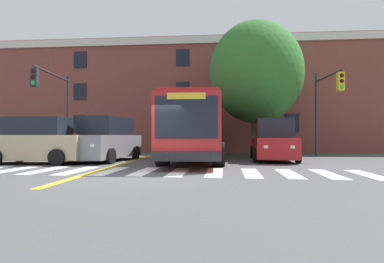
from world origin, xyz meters
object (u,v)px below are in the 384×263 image
car_red_far_lane (273,141)px  street_tree_curbside_large (257,73)px  traffic_light_near_corner (326,99)px  traffic_light_far_corner (55,97)px  car_white_behind_bus (215,142)px  city_bus (195,129)px  car_tan_cross_street (37,142)px  car_grey_near_lane (107,140)px

car_red_far_lane → street_tree_curbside_large: (-0.39, 3.74, 4.57)m
traffic_light_near_corner → traffic_light_far_corner: traffic_light_near_corner is taller
car_red_far_lane → car_white_behind_bus: bearing=107.8°
city_bus → traffic_light_far_corner: 8.86m
car_red_far_lane → car_white_behind_bus: 10.73m
car_white_behind_bus → street_tree_curbside_large: street_tree_curbside_large is taller
city_bus → traffic_light_far_corner: (-8.62, 0.50, 1.97)m
city_bus → car_red_far_lane: size_ratio=2.40×
car_red_far_lane → car_tan_cross_street: size_ratio=1.07×
city_bus → car_grey_near_lane: bearing=-164.9°
car_white_behind_bus → car_red_far_lane: bearing=-72.2°
car_tan_cross_street → street_tree_curbside_large: bearing=30.4°
car_red_far_lane → car_grey_near_lane: bearing=-172.7°
car_grey_near_lane → car_white_behind_bus: (5.75, 11.37, -0.30)m
city_bus → car_tan_cross_street: bearing=-157.6°
car_red_far_lane → car_tan_cross_street: (-11.85, -2.98, 0.00)m
car_grey_near_lane → traffic_light_near_corner: traffic_light_near_corner is taller
car_red_far_lane → city_bus: bearing=178.6°
car_white_behind_bus → city_bus: bearing=-96.1°
street_tree_curbside_large → city_bus: bearing=-137.5°
city_bus → street_tree_curbside_large: (3.96, 3.63, 3.88)m
traffic_light_near_corner → city_bus: bearing=-168.1°
traffic_light_near_corner → traffic_light_far_corner: size_ratio=1.02×
street_tree_curbside_large → car_tan_cross_street: bearing=-149.6°
car_grey_near_lane → car_white_behind_bus: car_grey_near_lane is taller
car_grey_near_lane → street_tree_curbside_large: 10.91m
city_bus → traffic_light_far_corner: traffic_light_far_corner is taller
city_bus → car_red_far_lane: bearing=-1.4°
city_bus → car_red_far_lane: city_bus is taller
city_bus → car_grey_near_lane: (-4.68, -1.26, -0.65)m
car_tan_cross_street → street_tree_curbside_large: size_ratio=0.53×
traffic_light_near_corner → car_red_far_lane: bearing=-153.1°
traffic_light_near_corner → traffic_light_far_corner: (-16.44, -1.15, 0.12)m
car_grey_near_lane → car_white_behind_bus: size_ratio=1.26×
car_red_far_lane → car_tan_cross_street: bearing=-165.9°
car_white_behind_bus → street_tree_curbside_large: size_ratio=0.44×
city_bus → traffic_light_far_corner: size_ratio=2.30×
car_grey_near_lane → car_tan_cross_street: bearing=-147.1°
city_bus → car_red_far_lane: 4.41m
car_white_behind_bus → traffic_light_near_corner: size_ratio=0.74×
car_grey_near_lane → car_white_behind_bus: bearing=63.2°
traffic_light_far_corner → car_grey_near_lane: bearing=-24.0°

